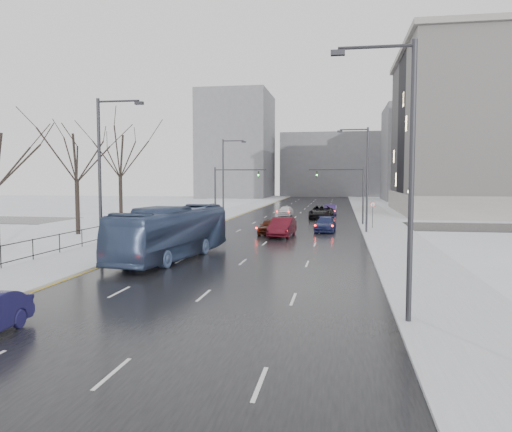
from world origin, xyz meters
The scene contains 26 objects.
road centered at (0.00, 60.00, 0.02)m, with size 16.00×150.00×0.04m, color black.
cross_road centered at (0.00, 48.00, 0.02)m, with size 130.00×10.00×0.04m, color black.
sidewalk_left centered at (-10.50, 60.00, 0.08)m, with size 5.00×150.00×0.16m, color silver.
sidewalk_right centered at (10.50, 60.00, 0.08)m, with size 5.00×150.00×0.16m, color silver.
park_strip centered at (-20.00, 60.00, 0.06)m, with size 14.00×150.00×0.12m, color white.
tree_park_d centered at (-17.80, 34.00, 0.00)m, with size 8.75×8.75×12.50m, color black, non-canonical shape.
tree_park_e centered at (-18.20, 44.00, 0.00)m, with size 9.45×9.45×13.50m, color black, non-canonical shape.
iron_fence centered at (-13.00, 30.00, 0.91)m, with size 0.06×70.00×1.30m.
streetlight_r_near centered at (8.17, 10.00, 5.62)m, with size 2.95×0.25×10.00m.
streetlight_r_mid centered at (8.17, 40.00, 5.62)m, with size 2.95×0.25×10.00m.
streetlight_l_near centered at (-8.17, 20.00, 5.62)m, with size 2.95×0.25×10.00m.
streetlight_l_far centered at (-8.17, 52.00, 5.62)m, with size 2.95×0.25×10.00m.
lamppost_r_mid centered at (11.00, 30.00, 2.94)m, with size 0.36×0.36×4.28m.
mast_signal_right centered at (7.33, 48.00, 4.11)m, with size 6.10×0.33×6.50m.
mast_signal_left centered at (-7.33, 48.00, 4.11)m, with size 6.10×0.33×6.50m.
no_uturn_sign centered at (9.20, 44.00, 2.30)m, with size 0.60×0.06×2.70m.
bldg_far_right centered at (28.00, 115.00, 11.00)m, with size 24.00×20.00×22.00m, color slate.
bldg_far_left centered at (-22.00, 125.00, 14.00)m, with size 18.00×22.00×28.00m, color slate.
bldg_far_center centered at (4.00, 140.00, 9.00)m, with size 30.00×18.00×18.00m, color slate.
bus centered at (-4.80, 22.53, 1.74)m, with size 2.85×12.20×3.40m, color #38496E.
sedan_center_near centered at (-0.50, 37.63, 0.76)m, with size 1.69×4.21×1.43m, color #40150B.
sedan_right_near centered at (0.84, 35.95, 0.89)m, with size 1.79×5.14×1.69m, color #480C16.
sedan_right_cross centered at (3.50, 56.51, 0.89)m, with size 2.80×6.08×1.69m, color black.
sedan_right_far centered at (4.50, 40.95, 0.74)m, with size 1.96×4.82×1.40m, color #1A214E.
sedan_center_far centered at (-1.48, 59.79, 0.76)m, with size 1.69×4.21×1.43m, color white.
sedan_right_distant centered at (4.50, 62.21, 0.79)m, with size 1.59×4.55×1.50m, color #2F1D59.
Camera 1 is at (5.97, -8.14, 5.25)m, focal length 35.00 mm.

